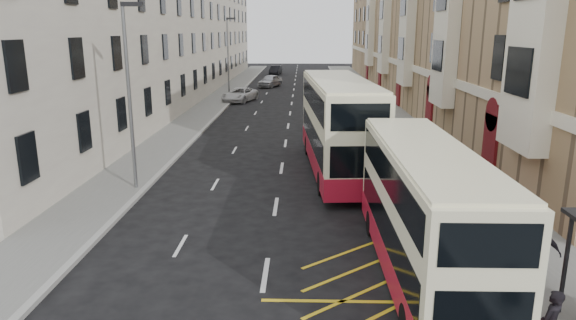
{
  "coord_description": "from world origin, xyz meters",
  "views": [
    {
      "loc": [
        1.07,
        -9.85,
        7.05
      ],
      "look_at": [
        0.55,
        8.46,
        2.37
      ],
      "focal_mm": 32.0,
      "sensor_mm": 36.0,
      "label": 1
    }
  ],
  "objects_px": {
    "double_decker_rear": "(338,125)",
    "white_van": "(240,95)",
    "street_lamp_far": "(228,54)",
    "car_silver": "(270,81)",
    "double_decker_front": "(424,213)",
    "pedestrian_far": "(541,252)",
    "car_dark": "(276,70)",
    "car_red": "(332,75)",
    "street_lamp_near": "(130,87)"
  },
  "relations": [
    {
      "from": "pedestrian_far",
      "to": "white_van",
      "type": "bearing_deg",
      "value": -37.46
    },
    {
      "from": "white_van",
      "to": "car_red",
      "type": "bearing_deg",
      "value": 81.53
    },
    {
      "from": "pedestrian_far",
      "to": "car_silver",
      "type": "xyz_separation_m",
      "value": [
        -10.78,
        50.94,
        -0.26
      ]
    },
    {
      "from": "street_lamp_near",
      "to": "white_van",
      "type": "height_order",
      "value": "street_lamp_near"
    },
    {
      "from": "pedestrian_far",
      "to": "car_dark",
      "type": "height_order",
      "value": "pedestrian_far"
    },
    {
      "from": "double_decker_front",
      "to": "pedestrian_far",
      "type": "distance_m",
      "value": 3.39
    },
    {
      "from": "street_lamp_near",
      "to": "pedestrian_far",
      "type": "height_order",
      "value": "street_lamp_near"
    },
    {
      "from": "street_lamp_far",
      "to": "white_van",
      "type": "height_order",
      "value": "street_lamp_far"
    },
    {
      "from": "white_van",
      "to": "street_lamp_far",
      "type": "bearing_deg",
      "value": 162.12
    },
    {
      "from": "white_van",
      "to": "car_silver",
      "type": "relative_size",
      "value": 1.09
    },
    {
      "from": "street_lamp_far",
      "to": "car_silver",
      "type": "height_order",
      "value": "street_lamp_far"
    },
    {
      "from": "street_lamp_near",
      "to": "double_decker_rear",
      "type": "xyz_separation_m",
      "value": [
        9.21,
        3.39,
        -2.25
      ]
    },
    {
      "from": "pedestrian_far",
      "to": "car_silver",
      "type": "bearing_deg",
      "value": -44.52
    },
    {
      "from": "pedestrian_far",
      "to": "white_van",
      "type": "relative_size",
      "value": 0.36
    },
    {
      "from": "street_lamp_far",
      "to": "car_red",
      "type": "height_order",
      "value": "street_lamp_far"
    },
    {
      "from": "double_decker_rear",
      "to": "car_dark",
      "type": "xyz_separation_m",
      "value": [
        -6.13,
        57.32,
        -1.69
      ]
    },
    {
      "from": "double_decker_rear",
      "to": "white_van",
      "type": "xyz_separation_m",
      "value": [
        -8.06,
        25.79,
        -1.7
      ]
    },
    {
      "from": "street_lamp_far",
      "to": "double_decker_rear",
      "type": "bearing_deg",
      "value": -70.9
    },
    {
      "from": "street_lamp_far",
      "to": "car_dark",
      "type": "height_order",
      "value": "street_lamp_far"
    },
    {
      "from": "street_lamp_near",
      "to": "pedestrian_far",
      "type": "xyz_separation_m",
      "value": [
        14.11,
        -8.43,
        -3.61
      ]
    },
    {
      "from": "double_decker_front",
      "to": "car_red",
      "type": "bearing_deg",
      "value": 89.03
    },
    {
      "from": "car_silver",
      "to": "car_dark",
      "type": "distance_m",
      "value": 18.2
    },
    {
      "from": "street_lamp_far",
      "to": "double_decker_front",
      "type": "distance_m",
      "value": 39.66
    },
    {
      "from": "double_decker_rear",
      "to": "white_van",
      "type": "bearing_deg",
      "value": 103.33
    },
    {
      "from": "street_lamp_near",
      "to": "white_van",
      "type": "distance_m",
      "value": 29.47
    },
    {
      "from": "pedestrian_far",
      "to": "white_van",
      "type": "xyz_separation_m",
      "value": [
        -12.96,
        37.61,
        -0.34
      ]
    },
    {
      "from": "car_dark",
      "to": "car_red",
      "type": "relative_size",
      "value": 0.8
    },
    {
      "from": "double_decker_rear",
      "to": "double_decker_front",
      "type": "bearing_deg",
      "value": -85.72
    },
    {
      "from": "car_red",
      "to": "pedestrian_far",
      "type": "bearing_deg",
      "value": 86.23
    },
    {
      "from": "street_lamp_near",
      "to": "car_silver",
      "type": "distance_m",
      "value": 42.82
    },
    {
      "from": "street_lamp_far",
      "to": "street_lamp_near",
      "type": "bearing_deg",
      "value": -90.0
    },
    {
      "from": "double_decker_front",
      "to": "double_decker_rear",
      "type": "relative_size",
      "value": 0.82
    },
    {
      "from": "street_lamp_far",
      "to": "car_red",
      "type": "distance_m",
      "value": 23.95
    },
    {
      "from": "car_red",
      "to": "street_lamp_near",
      "type": "bearing_deg",
      "value": 70.9
    },
    {
      "from": "pedestrian_far",
      "to": "car_dark",
      "type": "xyz_separation_m",
      "value": [
        -11.03,
        69.14,
        -0.33
      ]
    },
    {
      "from": "double_decker_rear",
      "to": "pedestrian_far",
      "type": "relative_size",
      "value": 6.79
    },
    {
      "from": "white_van",
      "to": "car_dark",
      "type": "relative_size",
      "value": 1.16
    },
    {
      "from": "street_lamp_far",
      "to": "pedestrian_far",
      "type": "relative_size",
      "value": 4.55
    },
    {
      "from": "street_lamp_near",
      "to": "pedestrian_far",
      "type": "distance_m",
      "value": 16.83
    },
    {
      "from": "street_lamp_near",
      "to": "car_red",
      "type": "bearing_deg",
      "value": 77.15
    },
    {
      "from": "double_decker_rear",
      "to": "car_silver",
      "type": "height_order",
      "value": "double_decker_rear"
    },
    {
      "from": "street_lamp_far",
      "to": "double_decker_rear",
      "type": "relative_size",
      "value": 0.67
    },
    {
      "from": "street_lamp_far",
      "to": "double_decker_rear",
      "type": "xyz_separation_m",
      "value": [
        9.21,
        -26.61,
        -2.25
      ]
    },
    {
      "from": "car_silver",
      "to": "street_lamp_far",
      "type": "bearing_deg",
      "value": -84.82
    },
    {
      "from": "white_van",
      "to": "car_silver",
      "type": "bearing_deg",
      "value": 98.14
    },
    {
      "from": "street_lamp_far",
      "to": "double_decker_front",
      "type": "relative_size",
      "value": 0.81
    },
    {
      "from": "car_dark",
      "to": "car_red",
      "type": "bearing_deg",
      "value": -43.23
    },
    {
      "from": "double_decker_front",
      "to": "white_van",
      "type": "bearing_deg",
      "value": 104.33
    },
    {
      "from": "double_decker_front",
      "to": "street_lamp_far",
      "type": "bearing_deg",
      "value": 105.64
    },
    {
      "from": "double_decker_front",
      "to": "car_silver",
      "type": "xyz_separation_m",
      "value": [
        -7.55,
        50.55,
        -1.22
      ]
    }
  ]
}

